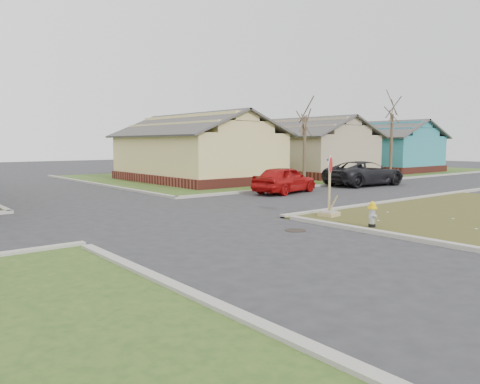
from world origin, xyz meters
TOP-DOWN VIEW (x-y plane):
  - ground at (0.00, 0.00)m, footprint 120.00×120.00m
  - verge_far_right at (22.00, 18.00)m, footprint 37.00×19.00m
  - curbs at (0.00, 5.00)m, footprint 80.00×40.00m
  - manhole at (2.20, -0.50)m, footprint 0.64×0.64m
  - side_house_yellow at (10.00, 16.50)m, footprint 7.60×11.60m
  - side_house_tan at (20.00, 16.50)m, footprint 7.60×11.60m
  - side_house_teal at (30.00, 16.50)m, footprint 7.60×11.60m
  - tree_mid_right at (14.00, 10.20)m, footprint 0.22×0.22m
  - tree_far_right at (24.00, 10.50)m, footprint 0.22×0.22m
  - fire_hydrant at (4.26, -1.75)m, footprint 0.30×0.30m
  - stop_sign at (4.90, 0.49)m, footprint 0.60×0.59m
  - red_sedan at (9.35, 7.23)m, footprint 4.42×2.52m
  - dark_pickup at (16.32, 7.31)m, footprint 5.60×2.98m

SIDE VIEW (x-z plane):
  - ground at x=0.00m, z-range 0.00..0.00m
  - curbs at x=0.00m, z-range -0.06..0.06m
  - manhole at x=2.20m, z-range 0.00..0.01m
  - verge_far_right at x=22.00m, z-range 0.00..0.05m
  - fire_hydrant at x=4.26m, z-range 0.09..0.88m
  - stop_sign at x=4.90m, z-range -0.56..1.57m
  - red_sedan at x=9.35m, z-range 0.00..1.42m
  - dark_pickup at x=16.32m, z-range 0.00..1.50m
  - tree_mid_right at x=14.00m, z-range 0.05..4.25m
  - side_house_yellow at x=10.00m, z-range -0.16..4.54m
  - side_house_tan at x=20.00m, z-range -0.16..4.54m
  - side_house_teal at x=30.00m, z-range -0.16..4.54m
  - tree_far_right at x=24.00m, z-range 0.05..4.81m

